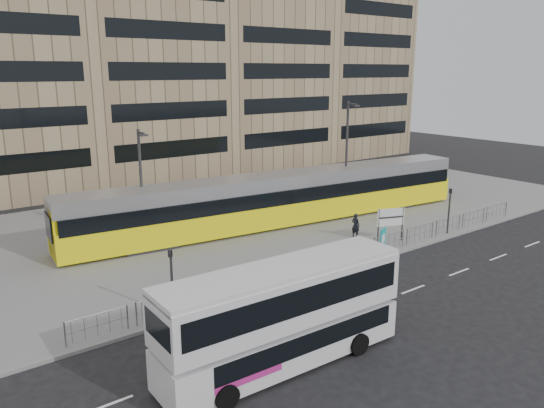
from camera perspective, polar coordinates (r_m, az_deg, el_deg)
ground at (r=29.47m, az=6.33°, el=-7.60°), size 120.00×120.00×0.00m
plaza at (r=38.52m, az=-6.00°, el=-2.19°), size 64.00×24.00×0.15m
kerb at (r=29.47m, az=6.26°, el=-7.43°), size 64.00×0.25×0.17m
building_row at (r=57.80m, az=-16.96°, el=15.61°), size 70.40×18.40×31.20m
pedestrian_barrier at (r=30.79m, az=8.46°, el=-4.75°), size 32.07×0.07×1.10m
road_markings at (r=27.66m, az=13.63°, el=-9.42°), size 62.00×0.12×0.01m
double_decker_bus at (r=20.12m, az=1.18°, el=-11.62°), size 9.96×2.77×3.96m
tram at (r=37.83m, az=1.04°, el=0.57°), size 31.16×6.37×3.66m
station_sign at (r=34.77m, az=12.66°, el=-1.55°), size 1.80×0.75×2.19m
ad_panel at (r=32.60m, az=11.85°, el=-3.67°), size 0.80×0.36×1.56m
pedestrian at (r=35.30m, az=8.97°, el=-2.31°), size 0.50×0.66×1.64m
traffic_light_west at (r=24.10m, az=-10.76°, el=-7.41°), size 0.23×0.25×3.10m
traffic_light_east at (r=37.44m, az=18.55°, el=-0.10°), size 0.22×0.25×3.10m
lamp_post_west at (r=34.07m, az=-13.85°, el=2.36°), size 0.45×1.04×7.26m
lamp_post_east at (r=40.56m, az=8.08°, el=5.40°), size 0.45×1.04×8.53m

